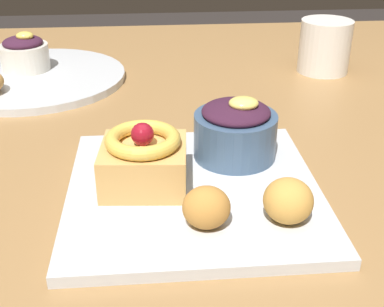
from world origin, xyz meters
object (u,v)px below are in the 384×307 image
(coffee_mug, at_px, (325,46))
(back_plate, at_px, (34,78))
(front_plate, at_px, (194,191))
(fritter_front, at_px, (206,207))
(cake_slice, at_px, (144,159))
(back_ramekin, at_px, (24,53))
(berry_ramekin, at_px, (235,130))
(fritter_middle, at_px, (288,201))

(coffee_mug, bearing_deg, back_plate, -178.84)
(front_plate, xyz_separation_m, fritter_front, (0.01, -0.07, 0.03))
(cake_slice, height_order, back_ramekin, cake_slice)
(coffee_mug, bearing_deg, cake_slice, -129.46)
(fritter_front, bearing_deg, back_ramekin, 118.45)
(berry_ramekin, bearing_deg, back_plate, 132.60)
(berry_ramekin, xyz_separation_m, coffee_mug, (0.21, 0.32, -0.00))
(fritter_middle, height_order, coffee_mug, coffee_mug)
(coffee_mug, bearing_deg, fritter_front, -119.24)
(fritter_front, bearing_deg, fritter_middle, 2.24)
(berry_ramekin, bearing_deg, coffee_mug, 57.22)
(back_plate, xyz_separation_m, back_ramekin, (-0.02, 0.03, 0.03))
(berry_ramekin, distance_m, coffee_mug, 0.38)
(berry_ramekin, relative_size, back_ramekin, 1.18)
(berry_ramekin, bearing_deg, front_plate, -130.05)
(fritter_middle, height_order, back_ramekin, back_ramekin)
(back_plate, bearing_deg, cake_slice, -63.58)
(fritter_front, distance_m, back_plate, 0.51)
(front_plate, bearing_deg, coffee_mug, 55.93)
(front_plate, distance_m, fritter_front, 0.08)
(front_plate, bearing_deg, fritter_middle, -39.43)
(berry_ramekin, xyz_separation_m, back_plate, (-0.29, 0.31, -0.04))
(back_ramekin, bearing_deg, coffee_mug, -1.81)
(berry_ramekin, bearing_deg, fritter_front, -109.65)
(back_ramekin, bearing_deg, back_plate, -57.90)
(berry_ramekin, bearing_deg, fritter_middle, -77.59)
(fritter_front, xyz_separation_m, coffee_mug, (0.25, 0.45, 0.01))
(front_plate, height_order, cake_slice, cake_slice)
(front_plate, relative_size, cake_slice, 2.82)
(berry_ramekin, xyz_separation_m, fritter_front, (-0.05, -0.13, -0.01))
(cake_slice, height_order, fritter_middle, cake_slice)
(fritter_front, relative_size, back_plate, 0.15)
(berry_ramekin, distance_m, fritter_front, 0.14)
(cake_slice, bearing_deg, front_plate, -7.92)
(back_ramekin, bearing_deg, fritter_front, -61.55)
(front_plate, height_order, berry_ramekin, berry_ramekin)
(berry_ramekin, height_order, fritter_middle, berry_ramekin)
(cake_slice, xyz_separation_m, berry_ramekin, (0.10, 0.06, 0.00))
(fritter_middle, bearing_deg, back_plate, 125.49)
(fritter_front, height_order, fritter_middle, fritter_middle)
(front_plate, distance_m, back_ramekin, 0.47)
(front_plate, height_order, fritter_front, fritter_front)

